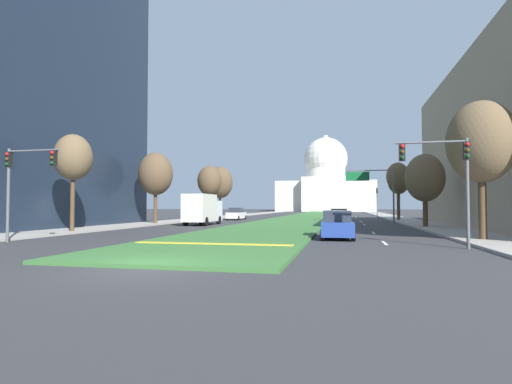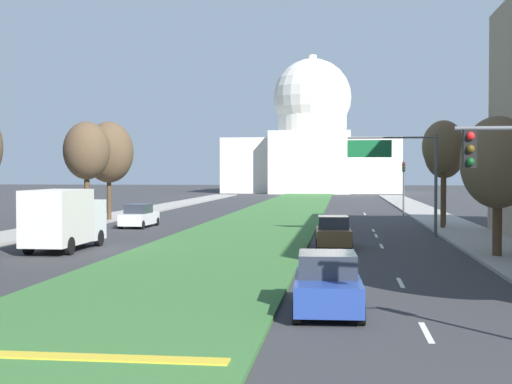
% 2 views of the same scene
% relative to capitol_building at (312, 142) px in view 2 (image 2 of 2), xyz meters
% --- Properties ---
extents(ground_plane, '(303.77, 303.77, 0.00)m').
position_rel_capitol_building_xyz_m(ground_plane, '(0.00, -68.39, -10.34)').
color(ground_plane, '#333335').
extents(grass_median, '(8.85, 124.27, 0.14)m').
position_rel_capitol_building_xyz_m(grass_median, '(0.00, -75.29, -10.27)').
color(grass_median, '#386B33').
rests_on(grass_median, ground_plane).
extents(median_curb_nose, '(7.97, 0.50, 0.04)m').
position_rel_capitol_building_xyz_m(median_curb_nose, '(0.00, -130.41, -10.18)').
color(median_curb_nose, gold).
rests_on(median_curb_nose, grass_median).
extents(lane_dashes_right, '(0.16, 55.45, 0.01)m').
position_rel_capitol_building_xyz_m(lane_dashes_right, '(8.44, -98.73, -10.34)').
color(lane_dashes_right, silver).
rests_on(lane_dashes_right, ground_plane).
extents(sidewalk_left, '(4.00, 124.27, 0.15)m').
position_rel_capitol_building_xyz_m(sidewalk_left, '(-14.45, -82.20, -10.27)').
color(sidewalk_left, '#9E9991').
rests_on(sidewalk_left, ground_plane).
extents(sidewalk_right, '(4.00, 124.27, 0.15)m').
position_rel_capitol_building_xyz_m(sidewalk_right, '(14.45, -82.20, -10.27)').
color(sidewalk_right, '#9E9991').
rests_on(sidewalk_right, ground_plane).
extents(capitol_building, '(34.87, 23.64, 27.96)m').
position_rel_capitol_building_xyz_m(capitol_building, '(0.00, 0.00, 0.00)').
color(capitol_building, silver).
rests_on(capitol_building, ground_plane).
extents(traffic_light_far_right, '(0.28, 0.35, 5.20)m').
position_rel_capitol_building_xyz_m(traffic_light_far_right, '(11.95, -77.21, -7.03)').
color(traffic_light_far_right, '#515456').
rests_on(traffic_light_far_right, ground_plane).
extents(overhead_guide_sign, '(5.67, 0.20, 6.50)m').
position_rel_capitol_building_xyz_m(overhead_guide_sign, '(10.02, -98.91, -5.69)').
color(overhead_guide_sign, '#515456').
rests_on(overhead_guide_sign, ground_plane).
extents(street_tree_right_mid, '(3.48, 3.48, 6.74)m').
position_rel_capitol_building_xyz_m(street_tree_right_mid, '(13.54, -110.30, -5.81)').
color(street_tree_right_mid, '#4C3823').
rests_on(street_tree_right_mid, ground_plane).
extents(street_tree_left_far, '(3.59, 3.59, 8.02)m').
position_rel_capitol_building_xyz_m(street_tree_left_far, '(-13.42, -91.87, -4.61)').
color(street_tree_left_far, '#4C3823').
rests_on(street_tree_left_far, ground_plane).
extents(street_tree_right_far, '(2.99, 2.99, 7.79)m').
position_rel_capitol_building_xyz_m(street_tree_right_far, '(13.39, -93.06, -4.48)').
color(street_tree_right_far, '#4C3823').
rests_on(street_tree_right_far, ground_plane).
extents(street_tree_left_distant, '(4.06, 4.06, 8.31)m').
position_rel_capitol_building_xyz_m(street_tree_left_distant, '(-13.05, -87.69, -4.60)').
color(street_tree_left_distant, '#4C3823').
rests_on(street_tree_left_distant, ground_plane).
extents(street_tree_right_distant, '(2.99, 2.99, 7.37)m').
position_rel_capitol_building_xyz_m(street_tree_right_distant, '(13.88, -89.98, -4.89)').
color(street_tree_right_distant, '#4C3823').
rests_on(street_tree_right_distant, ground_plane).
extents(sedan_lead_stopped, '(2.12, 4.42, 1.73)m').
position_rel_capitol_building_xyz_m(sedan_lead_stopped, '(5.87, -124.04, -9.53)').
color(sedan_lead_stopped, navy).
rests_on(sedan_lead_stopped, ground_plane).
extents(sedan_midblock, '(2.07, 4.23, 1.71)m').
position_rel_capitol_building_xyz_m(sedan_midblock, '(5.80, -106.18, -9.54)').
color(sedan_midblock, brown).
rests_on(sedan_midblock, ground_plane).
extents(sedan_distant, '(1.98, 4.55, 1.74)m').
position_rel_capitol_building_xyz_m(sedan_distant, '(-8.74, -93.62, -9.53)').
color(sedan_distant, silver).
rests_on(sedan_distant, ground_plane).
extents(box_truck_delivery, '(2.40, 6.40, 3.20)m').
position_rel_capitol_building_xyz_m(box_truck_delivery, '(-8.16, -109.34, -8.66)').
color(box_truck_delivery, silver).
rests_on(box_truck_delivery, ground_plane).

